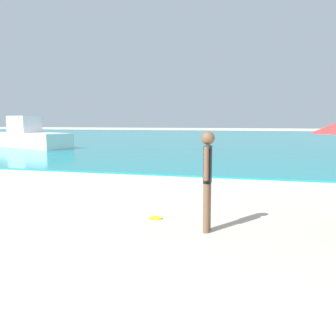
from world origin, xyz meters
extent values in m
cube|color=teal|center=(0.00, 41.86, 0.03)|extent=(160.00, 60.00, 0.06)
cylinder|color=brown|center=(1.95, 5.84, 0.42)|extent=(0.11, 0.11, 0.83)
cylinder|color=brown|center=(1.95, 5.99, 0.42)|extent=(0.11, 0.11, 0.83)
cube|color=black|center=(1.95, 5.91, 1.14)|extent=(0.12, 0.19, 0.62)
sphere|color=brown|center=(1.95, 5.91, 1.59)|extent=(0.23, 0.23, 0.23)
cylinder|color=brown|center=(1.95, 5.76, 1.18)|extent=(0.08, 0.08, 0.55)
cylinder|color=brown|center=(1.95, 6.07, 1.18)|extent=(0.08, 0.08, 0.55)
cylinder|color=yellow|center=(0.86, 6.46, 0.01)|extent=(0.25, 0.25, 0.03)
cube|color=white|center=(-12.84, 21.85, 0.57)|extent=(6.65, 4.46, 1.02)
cube|color=silver|center=(-13.88, 22.31, 1.65)|extent=(2.68, 2.24, 1.15)
camera|label=1|loc=(2.98, -0.16, 1.86)|focal=39.71mm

